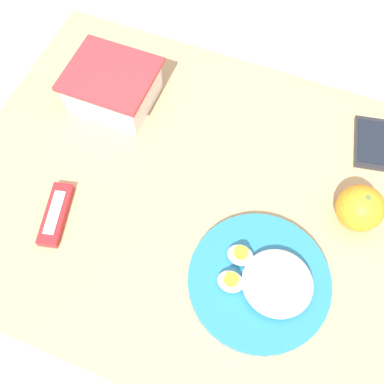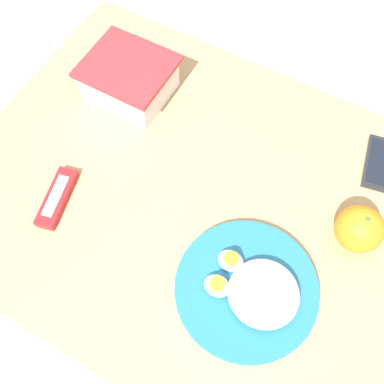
% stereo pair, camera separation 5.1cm
% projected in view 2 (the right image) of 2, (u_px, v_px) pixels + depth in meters
% --- Properties ---
extents(ground_plane, '(10.00, 10.00, 0.00)m').
position_uv_depth(ground_plane, '(198.00, 290.00, 1.51)').
color(ground_plane, '#B2A899').
extents(table, '(0.97, 0.73, 0.71)m').
position_uv_depth(table, '(201.00, 224.00, 0.99)').
color(table, tan).
rests_on(table, ground_plane).
extents(food_container, '(0.18, 0.16, 0.09)m').
position_uv_depth(food_container, '(130.00, 81.00, 0.96)').
color(food_container, white).
rests_on(food_container, table).
extents(orange_fruit, '(0.09, 0.09, 0.09)m').
position_uv_depth(orange_fruit, '(359.00, 229.00, 0.80)').
color(orange_fruit, orange).
rests_on(orange_fruit, table).
extents(rice_plate, '(0.25, 0.25, 0.05)m').
position_uv_depth(rice_plate, '(250.00, 289.00, 0.78)').
color(rice_plate, teal).
rests_on(rice_plate, table).
extents(candy_bar, '(0.07, 0.13, 0.02)m').
position_uv_depth(candy_bar, '(57.00, 198.00, 0.87)').
color(candy_bar, red).
rests_on(candy_bar, table).
extents(cell_phone, '(0.10, 0.14, 0.01)m').
position_uv_depth(cell_phone, '(384.00, 164.00, 0.91)').
color(cell_phone, '#232328').
rests_on(cell_phone, table).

